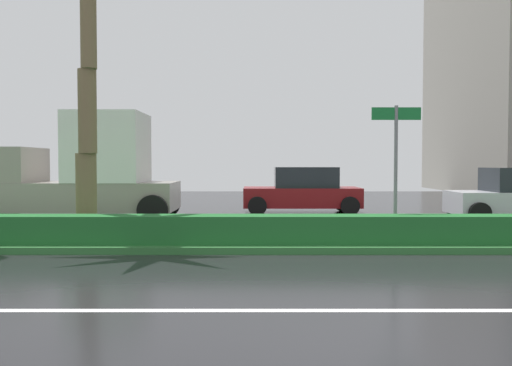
% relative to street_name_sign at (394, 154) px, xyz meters
% --- Properties ---
extents(ground_plane, '(90.00, 42.00, 0.10)m').
position_rel_street_name_sign_xyz_m(ground_plane, '(-1.83, 1.83, -2.13)').
color(ground_plane, black).
extents(near_lane_divider_stripe, '(81.00, 0.14, 0.01)m').
position_rel_street_name_sign_xyz_m(near_lane_divider_stripe, '(-1.83, -5.17, -2.08)').
color(near_lane_divider_stripe, white).
rests_on(near_lane_divider_stripe, ground_plane).
extents(median_strip, '(85.50, 4.00, 0.15)m').
position_rel_street_name_sign_xyz_m(median_strip, '(-1.83, 0.83, -2.00)').
color(median_strip, '#2D6B33').
rests_on(median_strip, ground_plane).
extents(median_hedge, '(76.50, 0.70, 0.60)m').
position_rel_street_name_sign_xyz_m(median_hedge, '(-1.83, -0.57, -1.63)').
color(median_hedge, '#1E6028').
rests_on(median_hedge, median_strip).
extents(street_name_sign, '(1.10, 0.08, 3.00)m').
position_rel_street_name_sign_xyz_m(street_name_sign, '(0.00, 0.00, 0.00)').
color(street_name_sign, slate).
rests_on(street_name_sign, median_strip).
extents(box_truck_lead, '(6.40, 2.64, 3.46)m').
position_rel_street_name_sign_xyz_m(box_truck_lead, '(-8.84, 4.99, -0.53)').
color(box_truck_lead, gray).
rests_on(box_truck_lead, ground_plane).
extents(car_in_traffic_leading, '(4.30, 2.02, 1.72)m').
position_rel_street_name_sign_xyz_m(car_in_traffic_leading, '(-1.39, 7.72, -1.25)').
color(car_in_traffic_leading, maroon).
rests_on(car_in_traffic_leading, ground_plane).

